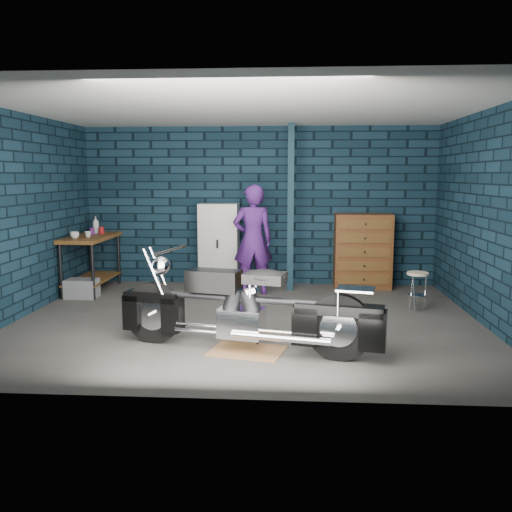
{
  "coord_description": "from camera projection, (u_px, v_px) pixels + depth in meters",
  "views": [
    {
      "loc": [
        0.57,
        -6.83,
        1.88
      ],
      "look_at": [
        0.1,
        0.3,
        0.81
      ],
      "focal_mm": 38.0,
      "sensor_mm": 36.0,
      "label": 1
    }
  ],
  "objects": [
    {
      "name": "mug_red",
      "position": [
        101.0,
        230.0,
        9.01
      ],
      "size": [
        0.09,
        0.09,
        0.12
      ],
      "primitive_type": "cylinder",
      "rotation": [
        0.0,
        0.0,
        -0.02
      ],
      "color": "#A4151A",
      "rests_on": "workbench"
    },
    {
      "name": "support_post",
      "position": [
        291.0,
        208.0,
        8.75
      ],
      "size": [
        0.1,
        0.1,
        2.7
      ],
      "primitive_type": "cube",
      "color": "#112A38",
      "rests_on": "ground"
    },
    {
      "name": "locker",
      "position": [
        219.0,
        245.0,
        9.2
      ],
      "size": [
        0.66,
        0.47,
        1.41
      ],
      "primitive_type": "cube",
      "color": "silver",
      "rests_on": "ground"
    },
    {
      "name": "room_walls",
      "position": [
        250.0,
        173.0,
        7.32
      ],
      "size": [
        6.02,
        5.01,
        2.71
      ],
      "color": "black",
      "rests_on": "ground"
    },
    {
      "name": "cup_b",
      "position": [
        88.0,
        234.0,
        8.52
      ],
      "size": [
        0.11,
        0.11,
        0.09
      ],
      "primitive_type": "imported",
      "rotation": [
        0.0,
        0.0,
        -0.13
      ],
      "color": "beige",
      "rests_on": "workbench"
    },
    {
      "name": "drip_mat",
      "position": [
        247.0,
        351.0,
        5.84
      ],
      "size": [
        0.88,
        0.73,
        0.01
      ],
      "primitive_type": "cube",
      "rotation": [
        0.0,
        0.0,
        -0.23
      ],
      "color": "#8D613D",
      "rests_on": "ground"
    },
    {
      "name": "ground",
      "position": [
        247.0,
        321.0,
        7.06
      ],
      "size": [
        6.0,
        6.0,
        0.0
      ],
      "primitive_type": "plane",
      "color": "#4A4845",
      "rests_on": "ground"
    },
    {
      "name": "storage_bin",
      "position": [
        82.0,
        288.0,
        8.36
      ],
      "size": [
        0.47,
        0.33,
        0.29
      ],
      "primitive_type": "cube",
      "color": "gray",
      "rests_on": "ground"
    },
    {
      "name": "person",
      "position": [
        253.0,
        240.0,
        8.53
      ],
      "size": [
        0.71,
        0.55,
        1.73
      ],
      "primitive_type": "imported",
      "rotation": [
        0.0,
        0.0,
        3.36
      ],
      "color": "#4C1F75",
      "rests_on": "ground"
    },
    {
      "name": "bottle",
      "position": [
        96.0,
        225.0,
        9.1
      ],
      "size": [
        0.14,
        0.14,
        0.29
      ],
      "primitive_type": "imported",
      "rotation": [
        0.0,
        0.0,
        0.31
      ],
      "color": "gray",
      "rests_on": "workbench"
    },
    {
      "name": "cup_a",
      "position": [
        75.0,
        235.0,
        8.35
      ],
      "size": [
        0.18,
        0.18,
        0.11
      ],
      "primitive_type": "imported",
      "rotation": [
        0.0,
        0.0,
        -0.38
      ],
      "color": "beige",
      "rests_on": "workbench"
    },
    {
      "name": "mug_purple",
      "position": [
        92.0,
        231.0,
        8.9
      ],
      "size": [
        0.1,
        0.1,
        0.11
      ],
      "primitive_type": "cylinder",
      "rotation": [
        0.0,
        0.0,
        -0.26
      ],
      "color": "#571A6B",
      "rests_on": "workbench"
    },
    {
      "name": "shop_stool",
      "position": [
        417.0,
        291.0,
        7.57
      ],
      "size": [
        0.31,
        0.31,
        0.54
      ],
      "primitive_type": null,
      "rotation": [
        0.0,
        0.0,
        -0.03
      ],
      "color": "beige",
      "rests_on": "ground"
    },
    {
      "name": "tool_chest",
      "position": [
        363.0,
        251.0,
        9.05
      ],
      "size": [
        0.93,
        0.52,
        1.24
      ],
      "primitive_type": "cube",
      "color": "brown",
      "rests_on": "ground"
    },
    {
      "name": "motorcycle",
      "position": [
        247.0,
        302.0,
        5.76
      ],
      "size": [
        2.56,
        1.21,
        1.09
      ],
      "primitive_type": null,
      "rotation": [
        0.0,
        0.0,
        -0.23
      ],
      "color": "black",
      "rests_on": "ground"
    },
    {
      "name": "workbench",
      "position": [
        92.0,
        263.0,
        8.81
      ],
      "size": [
        0.6,
        1.4,
        0.91
      ],
      "primitive_type": "cube",
      "color": "brown",
      "rests_on": "ground"
    }
  ]
}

